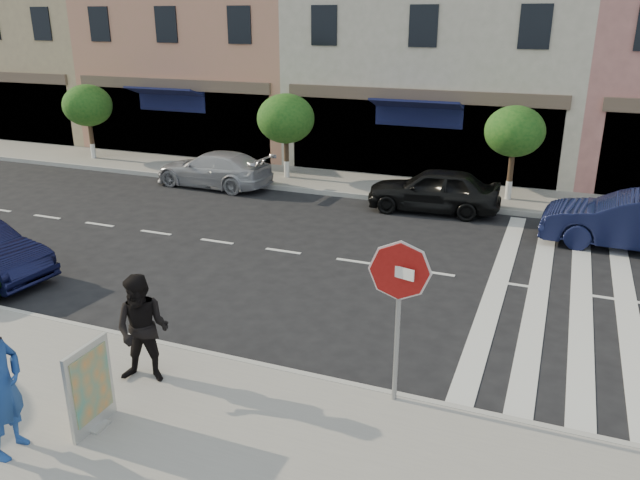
{
  "coord_description": "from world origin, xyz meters",
  "views": [
    {
      "loc": [
        4.56,
        -9.87,
        5.83
      ],
      "look_at": [
        0.01,
        1.55,
        1.4
      ],
      "focal_mm": 35.0,
      "sensor_mm": 36.0,
      "label": 1
    }
  ],
  "objects_px": {
    "car_far_left": "(214,169)",
    "car_far_right": "(635,221)",
    "walker": "(143,329)",
    "photographer": "(1,387)",
    "stop_sign": "(399,288)",
    "poster_board": "(91,389)",
    "car_far_mid": "(434,190)"
  },
  "relations": [
    {
      "from": "car_far_left",
      "to": "car_far_mid",
      "type": "relative_size",
      "value": 1.07
    },
    {
      "from": "stop_sign",
      "to": "walker",
      "type": "height_order",
      "value": "stop_sign"
    },
    {
      "from": "walker",
      "to": "photographer",
      "type": "bearing_deg",
      "value": -121.66
    },
    {
      "from": "walker",
      "to": "car_far_right",
      "type": "height_order",
      "value": "walker"
    },
    {
      "from": "stop_sign",
      "to": "car_far_right",
      "type": "relative_size",
      "value": 0.57
    },
    {
      "from": "walker",
      "to": "stop_sign",
      "type": "bearing_deg",
      "value": -1.57
    },
    {
      "from": "walker",
      "to": "car_far_mid",
      "type": "bearing_deg",
      "value": 63.7
    },
    {
      "from": "stop_sign",
      "to": "car_far_left",
      "type": "bearing_deg",
      "value": 147.29
    },
    {
      "from": "walker",
      "to": "car_far_right",
      "type": "xyz_separation_m",
      "value": [
        7.9,
        10.22,
        -0.32
      ]
    },
    {
      "from": "poster_board",
      "to": "car_far_right",
      "type": "xyz_separation_m",
      "value": [
        7.83,
        11.56,
        -0.04
      ]
    },
    {
      "from": "poster_board",
      "to": "car_far_mid",
      "type": "distance_m",
      "value": 13.14
    },
    {
      "from": "car_far_left",
      "to": "stop_sign",
      "type": "bearing_deg",
      "value": 45.19
    },
    {
      "from": "photographer",
      "to": "walker",
      "type": "distance_m",
      "value": 2.28
    },
    {
      "from": "photographer",
      "to": "car_far_right",
      "type": "bearing_deg",
      "value": -44.33
    },
    {
      "from": "stop_sign",
      "to": "poster_board",
      "type": "height_order",
      "value": "stop_sign"
    },
    {
      "from": "walker",
      "to": "car_far_left",
      "type": "relative_size",
      "value": 0.42
    },
    {
      "from": "walker",
      "to": "car_far_right",
      "type": "relative_size",
      "value": 0.4
    },
    {
      "from": "car_far_mid",
      "to": "car_far_right",
      "type": "height_order",
      "value": "car_far_right"
    },
    {
      "from": "car_far_mid",
      "to": "car_far_left",
      "type": "bearing_deg",
      "value": -94.63
    },
    {
      "from": "car_far_right",
      "to": "car_far_left",
      "type": "bearing_deg",
      "value": -94.31
    },
    {
      "from": "car_far_left",
      "to": "car_far_right",
      "type": "xyz_separation_m",
      "value": [
        13.61,
        -1.5,
        0.13
      ]
    },
    {
      "from": "photographer",
      "to": "walker",
      "type": "bearing_deg",
      "value": -26.3
    },
    {
      "from": "stop_sign",
      "to": "poster_board",
      "type": "relative_size",
      "value": 1.97
    },
    {
      "from": "poster_board",
      "to": "walker",
      "type": "bearing_deg",
      "value": 92.72
    },
    {
      "from": "poster_board",
      "to": "car_far_mid",
      "type": "height_order",
      "value": "poster_board"
    },
    {
      "from": "car_far_left",
      "to": "car_far_right",
      "type": "relative_size",
      "value": 0.95
    },
    {
      "from": "car_far_right",
      "to": "walker",
      "type": "bearing_deg",
      "value": -35.73
    },
    {
      "from": "walker",
      "to": "car_far_mid",
      "type": "height_order",
      "value": "walker"
    },
    {
      "from": "walker",
      "to": "poster_board",
      "type": "xyz_separation_m",
      "value": [
        0.07,
        -1.35,
        -0.28
      ]
    },
    {
      "from": "poster_board",
      "to": "car_far_right",
      "type": "height_order",
      "value": "car_far_right"
    },
    {
      "from": "car_far_right",
      "to": "stop_sign",
      "type": "bearing_deg",
      "value": -21.13
    },
    {
      "from": "car_far_right",
      "to": "car_far_mid",
      "type": "bearing_deg",
      "value": -101.92
    }
  ]
}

